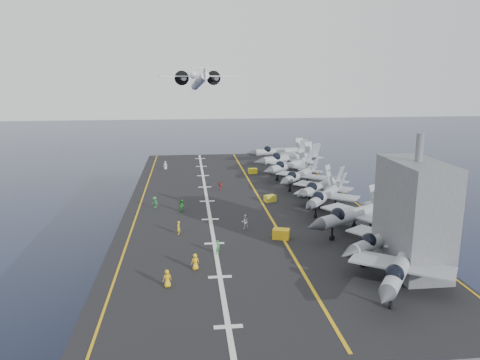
{
  "coord_description": "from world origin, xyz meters",
  "views": [
    {
      "loc": [
        -9.06,
        -75.78,
        31.51
      ],
      "look_at": [
        0.0,
        4.0,
        13.0
      ],
      "focal_mm": 35.0,
      "sensor_mm": 36.0,
      "label": 1
    }
  ],
  "objects": [
    {
      "name": "ground",
      "position": [
        0.0,
        0.0,
        0.0
      ],
      "size": [
        500.0,
        500.0,
        0.0
      ],
      "primitive_type": "plane",
      "color": "#142135",
      "rests_on": "ground"
    },
    {
      "name": "hull",
      "position": [
        0.0,
        0.0,
        5.0
      ],
      "size": [
        36.0,
        90.0,
        10.0
      ],
      "primitive_type": "cube",
      "color": "#56595E",
      "rests_on": "ground"
    },
    {
      "name": "flight_deck",
      "position": [
        0.0,
        0.0,
        10.2
      ],
      "size": [
        38.0,
        92.0,
        0.4
      ],
      "primitive_type": "cube",
      "color": "black",
      "rests_on": "hull"
    },
    {
      "name": "foul_line",
      "position": [
        3.0,
        0.0,
        10.42
      ],
      "size": [
        0.35,
        90.0,
        0.02
      ],
      "primitive_type": "cube",
      "color": "gold",
      "rests_on": "flight_deck"
    },
    {
      "name": "landing_centerline",
      "position": [
        -6.0,
        0.0,
        10.42
      ],
      "size": [
        0.5,
        90.0,
        0.02
      ],
      "primitive_type": "cube",
      "color": "silver",
      "rests_on": "flight_deck"
    },
    {
      "name": "deck_edge_port",
      "position": [
        -17.0,
        0.0,
        10.42
      ],
      "size": [
        0.25,
        90.0,
        0.02
      ],
      "primitive_type": "cube",
      "color": "gold",
      "rests_on": "flight_deck"
    },
    {
      "name": "deck_edge_stbd",
      "position": [
        18.5,
        0.0,
        10.42
      ],
      "size": [
        0.25,
        90.0,
        0.02
      ],
      "primitive_type": "cube",
      "color": "gold",
      "rests_on": "flight_deck"
    },
    {
      "name": "island_superstructure",
      "position": [
        15.0,
        -30.0,
        17.9
      ],
      "size": [
        5.0,
        10.0,
        15.0
      ],
      "primitive_type": null,
      "color": "#56595E",
      "rests_on": "flight_deck"
    },
    {
      "name": "fighter_jet_0",
      "position": [
        11.48,
        -34.99,
        13.02
      ],
      "size": [
        16.91,
        18.14,
        5.24
      ],
      "primitive_type": null,
      "color": "#A1A9B2",
      "rests_on": "flight_deck"
    },
    {
      "name": "fighter_jet_1",
      "position": [
        13.31,
        -26.81,
        12.91
      ],
      "size": [
        17.36,
        16.21,
        5.02
      ],
      "primitive_type": null,
      "color": "#9BA4AC",
      "rests_on": "flight_deck"
    },
    {
      "name": "fighter_jet_2",
      "position": [
        12.96,
        -18.13,
        13.19
      ],
      "size": [
        19.31,
        17.56,
        5.58
      ],
      "primitive_type": null,
      "color": "#8E949C",
      "rests_on": "flight_deck"
    },
    {
      "name": "fighter_jet_3",
      "position": [
        12.02,
        -7.49,
        12.96
      ],
      "size": [
        16.56,
        17.73,
        5.12
      ],
      "primitive_type": null,
      "color": "#8D969C",
      "rests_on": "flight_deck"
    },
    {
      "name": "fighter_jet_4",
      "position": [
        13.03,
        -1.56,
        12.95
      ],
      "size": [
        17.1,
        17.45,
        5.1
      ],
      "primitive_type": null,
      "color": "gray",
      "rests_on": "flight_deck"
    },
    {
      "name": "fighter_jet_5",
      "position": [
        11.61,
        8.01,
        12.8
      ],
      "size": [
        15.85,
        16.58,
        4.81
      ],
      "primitive_type": null,
      "color": "#939BA4",
      "rests_on": "flight_deck"
    },
    {
      "name": "fighter_jet_6",
      "position": [
        11.8,
        16.61,
        12.99
      ],
      "size": [
        17.8,
        17.18,
        5.17
      ],
      "primitive_type": null,
      "color": "gray",
      "rests_on": "flight_deck"
    },
    {
      "name": "fighter_jet_7",
      "position": [
        13.27,
        23.32,
        13.27
      ],
      "size": [
        19.54,
        16.59,
        5.75
      ],
      "primitive_type": null,
      "color": "gray",
      "rests_on": "flight_deck"
    },
    {
      "name": "fighter_jet_8",
      "position": [
        13.25,
        33.92,
        13.06
      ],
      "size": [
        16.96,
        12.9,
        5.32
      ],
      "primitive_type": null,
      "color": "#8F979D",
      "rests_on": "flight_deck"
    },
    {
      "name": "tow_cart_a",
      "position": [
        2.75,
        -19.15,
        11.04
      ],
      "size": [
        2.48,
        2.01,
        1.29
      ],
      "primitive_type": null,
      "color": "gold",
      "rests_on": "flight_deck"
    },
    {
      "name": "tow_cart_b",
      "position": [
        4.45,
        -1.36,
        10.95
      ],
      "size": [
        2.16,
        1.83,
        1.1
      ],
      "primitive_type": null,
      "color": "gold",
      "rests_on": "flight_deck"
    },
    {
      "name": "tow_cart_c",
      "position": [
        4.67,
        21.1,
        10.95
      ],
      "size": [
        1.87,
        1.25,
        1.1
      ],
      "primitive_type": null,
      "color": "yellow",
      "rests_on": "flight_deck"
    },
    {
      "name": "crew_0",
      "position": [
        -8.54,
        -27.77,
        11.32
      ],
      "size": [
        1.28,
        1.04,
        1.84
      ],
      "primitive_type": "imported",
      "color": "gold",
      "rests_on": "flight_deck"
    },
    {
      "name": "crew_1",
      "position": [
        -10.53,
        -15.92,
        11.31
      ],
      "size": [
        1.02,
        1.26,
        1.82
      ],
      "primitive_type": "imported",
      "color": "yellow",
      "rests_on": "flight_deck"
    },
    {
      "name": "crew_2",
      "position": [
        -10.13,
        -5.4,
        11.36
      ],
      "size": [
        0.9,
        1.23,
        1.91
      ],
      "primitive_type": "imported",
      "color": "#1C8924",
      "rests_on": "flight_deck"
    },
    {
      "name": "crew_3",
      "position": [
        -14.46,
        -3.13,
        11.34
      ],
      "size": [
        1.32,
        1.32,
        1.87
      ],
      "primitive_type": "imported",
      "color": "#2C8D42",
      "rests_on": "flight_deck"
    },
    {
      "name": "crew_4",
      "position": [
        -3.27,
        7.79,
        11.19
      ],
      "size": [
        1.14,
        1.01,
        1.59
      ],
      "primitive_type": "imported",
      "color": "#A72725",
      "rests_on": "flight_deck"
    },
    {
      "name": "crew_5",
      "position": [
        -14.07,
        27.46,
        11.33
      ],
      "size": [
        1.21,
        0.89,
        1.86
      ],
      "primitive_type": "imported",
      "color": "silver",
      "rests_on": "flight_deck"
    },
    {
      "name": "crew_6",
      "position": [
        -5.76,
        -23.49,
        11.24
      ],
      "size": [
        1.12,
        1.21,
        1.68
      ],
      "primitive_type": "imported",
      "color": "green",
      "rests_on": "flight_deck"
    },
    {
      "name": "crew_7",
      "position": [
        -1.44,
        -14.68,
        11.41
      ],
      "size": [
        1.37,
        1.07,
        2.01
      ],
      "primitive_type": "imported",
      "color": "silver",
      "rests_on": "flight_deck"
    },
    {
      "name": "transport_plane",
      "position": [
        -5.11,
        61.3,
        29.1
      ],
      "size": [
        25.6,
        19.71,
        5.46
      ],
      "primitive_type": null,
      "color": "silver"
    },
    {
      "name": "crew_8",
      "position": [
        -11.42,
        -31.73,
        11.32
      ],
      "size": [
        1.28,
        1.04,
        1.84
      ],
      "primitive_type": "imported",
      "color": "gold",
      "rests_on": "flight_deck"
    }
  ]
}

